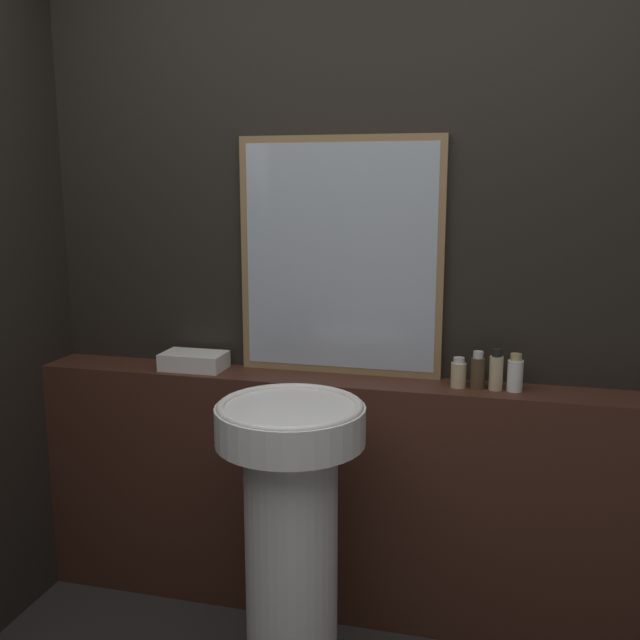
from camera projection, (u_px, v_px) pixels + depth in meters
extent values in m
cube|color=black|center=(357.00, 275.00, 2.57)|extent=(8.00, 0.06, 2.50)
cube|color=#422319|center=(348.00, 498.00, 2.60)|extent=(2.34, 0.21, 0.89)
cylinder|color=white|center=(292.00, 569.00, 2.19)|extent=(0.28, 0.28, 0.82)
cylinder|color=white|center=(290.00, 424.00, 2.10)|extent=(0.45, 0.45, 0.11)
torus|color=white|center=(290.00, 406.00, 2.09)|extent=(0.43, 0.43, 0.02)
cube|color=#937047|center=(340.00, 257.00, 2.53)|extent=(0.73, 0.03, 0.85)
cube|color=#B2BCC6|center=(340.00, 258.00, 2.52)|extent=(0.68, 0.02, 0.80)
cube|color=silver|center=(194.00, 361.00, 2.65)|extent=(0.23, 0.14, 0.06)
cylinder|color=#C6B284|center=(458.00, 375.00, 2.41)|extent=(0.05, 0.05, 0.08)
cylinder|color=silver|center=(459.00, 360.00, 2.40)|extent=(0.04, 0.04, 0.02)
cylinder|color=#4C3823|center=(478.00, 373.00, 2.40)|extent=(0.05, 0.05, 0.11)
cylinder|color=silver|center=(478.00, 355.00, 2.38)|extent=(0.03, 0.03, 0.02)
cylinder|color=#C6B284|center=(496.00, 373.00, 2.38)|extent=(0.05, 0.05, 0.11)
cylinder|color=black|center=(497.00, 353.00, 2.37)|extent=(0.03, 0.03, 0.03)
cylinder|color=white|center=(515.00, 376.00, 2.37)|extent=(0.05, 0.05, 0.10)
cylinder|color=tan|center=(516.00, 357.00, 2.35)|extent=(0.04, 0.04, 0.02)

